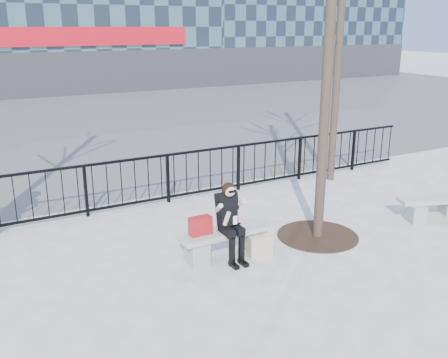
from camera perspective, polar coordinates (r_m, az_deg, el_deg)
ground at (r=8.62m, az=0.24°, el=-8.77°), size 120.00×120.00×0.00m
street_surface at (r=22.42m, az=-18.85°, el=6.55°), size 60.00×23.00×0.01m
railing at (r=10.96m, az=-7.40°, el=-0.06°), size 14.00×0.06×1.10m
tree_grate at (r=9.53m, az=10.64°, el=-6.38°), size 1.50×1.50×0.02m
bench_main at (r=8.49m, az=0.24°, el=-6.94°), size 1.65×0.46×0.49m
bench_second at (r=11.00m, az=22.83°, el=-2.81°), size 1.47×0.41×0.44m
seated_woman at (r=8.22m, az=0.79°, el=-4.99°), size 0.50×0.64×1.34m
handbag at (r=8.18m, az=-2.72°, el=-5.35°), size 0.37×0.18×0.30m
shopping_bag at (r=8.52m, az=4.19°, el=-7.73°), size 0.42×0.20×0.38m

